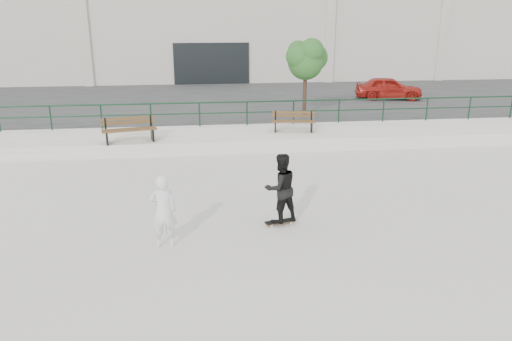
{
  "coord_description": "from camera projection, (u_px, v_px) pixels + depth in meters",
  "views": [
    {
      "loc": [
        -1.14,
        -9.94,
        5.06
      ],
      "look_at": [
        0.32,
        2.0,
        1.26
      ],
      "focal_mm": 35.0,
      "sensor_mm": 36.0,
      "label": 1
    }
  ],
  "objects": [
    {
      "name": "parking_strip",
      "position": [
        216.0,
        103.0,
        28.03
      ],
      "size": [
        60.0,
        14.0,
        0.5
      ],
      "primitive_type": "cube",
      "color": "#303030",
      "rests_on": "ground"
    },
    {
      "name": "skateboard",
      "position": [
        280.0,
        222.0,
        12.49
      ],
      "size": [
        0.81,
        0.38,
        0.09
      ],
      "rotation": [
        0.0,
        0.0,
        0.24
      ],
      "color": "black",
      "rests_on": "ground"
    },
    {
      "name": "bench_right",
      "position": [
        293.0,
        122.0,
        20.03
      ],
      "size": [
        1.8,
        0.78,
        0.8
      ],
      "rotation": [
        0.0,
        0.0,
        -0.17
      ],
      "color": "brown",
      "rests_on": "ledge"
    },
    {
      "name": "standing_skater",
      "position": [
        281.0,
        188.0,
        12.22
      ],
      "size": [
        1.02,
        0.9,
        1.74
      ],
      "primitive_type": "imported",
      "rotation": [
        0.0,
        0.0,
        3.47
      ],
      "color": "black",
      "rests_on": "skateboard"
    },
    {
      "name": "red_car",
      "position": [
        389.0,
        88.0,
        27.52
      ],
      "size": [
        3.82,
        2.15,
        1.23
      ],
      "primitive_type": "imported",
      "rotation": [
        0.0,
        0.0,
        1.37
      ],
      "color": "#A51C14",
      "rests_on": "parking_strip"
    },
    {
      "name": "railing",
      "position": [
        223.0,
        108.0,
        20.91
      ],
      "size": [
        28.0,
        0.06,
        1.03
      ],
      "color": "#133620",
      "rests_on": "ledge"
    },
    {
      "name": "ground",
      "position": [
        253.0,
        252.0,
        11.07
      ],
      "size": [
        120.0,
        120.0,
        0.0
      ],
      "primitive_type": "plane",
      "color": "beige",
      "rests_on": "ground"
    },
    {
      "name": "ledge",
      "position": [
        226.0,
        139.0,
        19.98
      ],
      "size": [
        30.0,
        3.0,
        0.5
      ],
      "primitive_type": "cube",
      "color": "beige",
      "rests_on": "ground"
    },
    {
      "name": "commercial_building",
      "position": [
        207.0,
        19.0,
        39.97
      ],
      "size": [
        44.2,
        16.33,
        8.0
      ],
      "color": "silver",
      "rests_on": "ground"
    },
    {
      "name": "bench_left",
      "position": [
        129.0,
        130.0,
        18.38
      ],
      "size": [
        2.05,
        0.97,
        0.91
      ],
      "rotation": [
        0.0,
        0.0,
        0.21
      ],
      "color": "brown",
      "rests_on": "ledge"
    },
    {
      "name": "tree",
      "position": [
        306.0,
        58.0,
        22.22
      ],
      "size": [
        1.99,
        1.77,
        3.53
      ],
      "color": "#473023",
      "rests_on": "parking_strip"
    },
    {
      "name": "seated_skater",
      "position": [
        163.0,
        211.0,
        11.11
      ],
      "size": [
        0.65,
        0.46,
        1.69
      ],
      "primitive_type": "imported",
      "rotation": [
        0.0,
        0.0,
        3.24
      ],
      "color": "white",
      "rests_on": "ground"
    }
  ]
}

